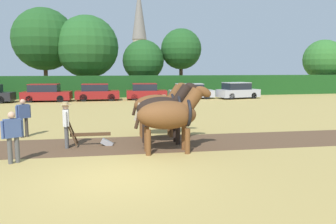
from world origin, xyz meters
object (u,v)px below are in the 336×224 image
draft_horse_lead_left (170,115)px  farmer_onlooker_right (23,115)px  parked_car_center (97,92)px  draft_horse_trail_left (159,105)px  tree_center (87,47)px  parked_car_center_right (146,92)px  farmer_beside_team (164,109)px  church_spire (139,32)px  parked_car_far_right (238,91)px  draft_horse_lead_right (164,108)px  tree_far_right (323,60)px  plow (94,138)px  parked_car_right (191,91)px  farmer_onlooker_left (13,134)px  farmer_at_plow (66,121)px  tree_center_right (143,61)px  tree_center_left (44,39)px  parked_car_center_left (46,93)px  tree_right (181,49)px

draft_horse_lead_left → farmer_onlooker_right: size_ratio=1.69×
parked_car_center → draft_horse_trail_left: bearing=-80.5°
tree_center → parked_car_center_right: bearing=-51.2°
farmer_beside_team → parked_car_center: farmer_beside_team is taller
church_spire → parked_car_far_right: church_spire is taller
draft_horse_lead_left → draft_horse_trail_left: draft_horse_trail_left is taller
tree_center → draft_horse_lead_right: bearing=-82.7°
tree_far_right → parked_car_center_right: (-24.37, -6.47, -3.40)m
draft_horse_lead_left → draft_horse_lead_right: (0.08, 1.41, 0.05)m
plow → parked_car_center_right: bearing=78.7°
farmer_beside_team → parked_car_right: size_ratio=0.37×
church_spire → farmer_onlooker_left: size_ratio=13.42×
farmer_beside_team → farmer_at_plow: bearing=-108.0°
draft_horse_lead_right → parked_car_center_right: draft_horse_lead_right is taller
draft_horse_lead_right → farmer_onlooker_right: draft_horse_lead_right is taller
tree_center_right → farmer_onlooker_right: tree_center_right is taller
farmer_at_plow → tree_center_left: bearing=97.1°
farmer_beside_team → parked_car_center_right: bearing=121.2°
parked_car_center_left → parked_car_center_right: size_ratio=1.10×
plow → tree_right: bearing=71.8°
draft_horse_lead_left → plow: draft_horse_lead_left is taller
parked_car_center_right → farmer_beside_team: bearing=-90.5°
draft_horse_trail_left → farmer_onlooker_left: draft_horse_trail_left is taller
tree_far_right → parked_car_center_left: 34.27m
draft_horse_lead_right → farmer_onlooker_left: draft_horse_lead_right is taller
church_spire → tree_center_left: bearing=-112.8°
draft_horse_lead_right → farmer_at_plow: (-3.65, 0.08, -0.38)m
tree_center_right → farmer_beside_team: size_ratio=3.82×
farmer_beside_team → parked_car_right: bearing=105.8°
tree_far_right → tree_center_left: bearing=177.8°
farmer_onlooker_left → parked_car_center_right: size_ratio=0.40×
tree_right → parked_car_center_right: size_ratio=1.96×
plow → farmer_onlooker_left: bearing=-140.2°
tree_center → parked_car_center: bearing=-82.9°
parked_car_right → tree_center_right: bearing=120.1°
tree_right → draft_horse_trail_left: 26.74m
parked_car_far_right → farmer_onlooker_left: bearing=-139.0°
draft_horse_trail_left → parked_car_far_right: bearing=59.1°
tree_right → parked_car_center_right: tree_right is taller
draft_horse_lead_left → church_spire: bearing=86.4°
farmer_beside_team → parked_car_center_left: (-7.56, 15.69, -0.21)m
tree_center_left → plow: 27.71m
tree_center_left → farmer_beside_team: bearing=-70.0°
tree_right → draft_horse_trail_left: tree_right is taller
farmer_beside_team → plow: bearing=-101.3°
parked_car_center_right → parked_car_far_right: 9.10m
draft_horse_lead_left → parked_car_far_right: draft_horse_lead_left is taller
parked_car_right → parked_car_far_right: 4.68m
tree_far_right → church_spire: church_spire is taller
church_spire → farmer_at_plow: size_ratio=12.65×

